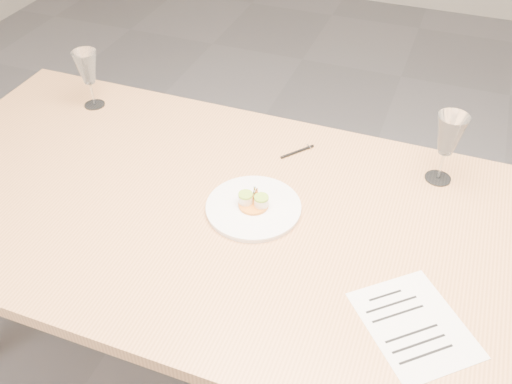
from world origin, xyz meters
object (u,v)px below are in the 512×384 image
at_px(dining_table, 298,246).
at_px(recipe_sheet, 414,325).
at_px(wine_glass_0, 87,69).
at_px(ballpoint_pen, 298,151).
at_px(wine_glass_1, 449,136).
at_px(dinner_plate, 254,207).

distance_m(dining_table, recipe_sheet, 0.40).
height_order(recipe_sheet, wine_glass_0, wine_glass_0).
xyz_separation_m(ballpoint_pen, wine_glass_0, (-0.76, 0.02, 0.14)).
relative_size(dining_table, ballpoint_pen, 23.68).
bearing_deg(recipe_sheet, ballpoint_pen, 88.67).
bearing_deg(wine_glass_1, dinner_plate, -145.15).
relative_size(dinner_plate, recipe_sheet, 0.78).
xyz_separation_m(dining_table, recipe_sheet, (0.34, -0.21, 0.07)).
relative_size(dinner_plate, wine_glass_1, 1.21).
height_order(ballpoint_pen, wine_glass_0, wine_glass_0).
bearing_deg(ballpoint_pen, wine_glass_1, -48.50).
height_order(dining_table, dinner_plate, dinner_plate).
relative_size(ballpoint_pen, wine_glass_1, 0.46).
xyz_separation_m(recipe_sheet, wine_glass_0, (-1.20, 0.55, 0.14)).
bearing_deg(wine_glass_0, dining_table, -21.72).
height_order(recipe_sheet, wine_glass_1, wine_glass_1).
xyz_separation_m(recipe_sheet, wine_glass_1, (-0.02, 0.56, 0.15)).
distance_m(ballpoint_pen, wine_glass_0, 0.77).
distance_m(dinner_plate, ballpoint_pen, 0.30).
bearing_deg(dinner_plate, wine_glass_1, 34.85).
xyz_separation_m(dinner_plate, wine_glass_0, (-0.72, 0.32, 0.13)).
bearing_deg(ballpoint_pen, dining_table, -123.47).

